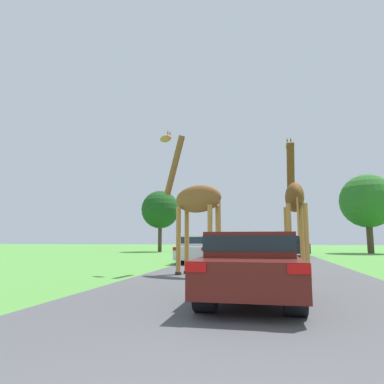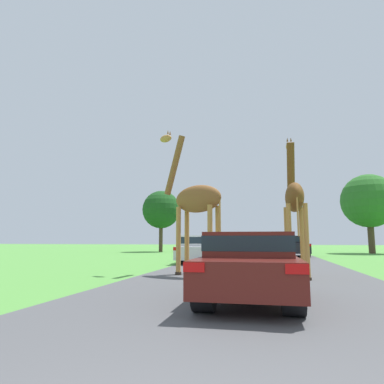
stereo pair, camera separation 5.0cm
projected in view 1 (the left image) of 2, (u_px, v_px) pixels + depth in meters
road at (260, 254)px, 30.42m from camera, size 7.91×120.00×0.00m
giraffe_near_road at (195, 202)px, 12.43m from camera, size 2.75×1.56×5.56m
giraffe_companion at (294, 199)px, 11.82m from camera, size 0.72×2.71×5.19m
car_lead_maroon at (251, 264)px, 7.09m from camera, size 1.89×4.02×1.40m
car_queue_right at (294, 246)px, 25.49m from camera, size 1.85×4.08×1.52m
car_queue_left at (199, 248)px, 18.72m from camera, size 1.73×4.45×1.47m
tree_centre_back at (367, 201)px, 31.30m from camera, size 4.87×4.87×7.19m
tree_far_right at (160, 210)px, 35.40m from camera, size 3.89×3.89×6.26m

